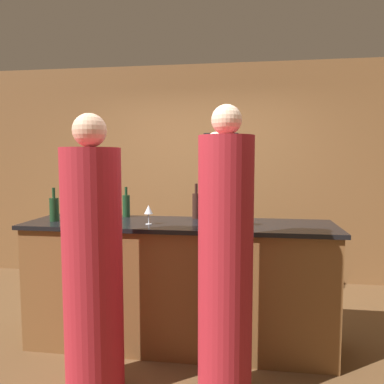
% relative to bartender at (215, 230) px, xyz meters
% --- Properties ---
extents(ground_plane, '(14.00, 14.00, 0.00)m').
position_rel_bartender_xyz_m(ground_plane, '(-0.25, -0.72, -0.87)').
color(ground_plane, brown).
extents(back_wall, '(8.00, 0.08, 2.80)m').
position_rel_bartender_xyz_m(back_wall, '(-0.25, 1.14, 0.53)').
color(back_wall, brown).
rests_on(back_wall, ground_plane).
extents(bar_counter, '(2.58, 0.67, 1.06)m').
position_rel_bartender_xyz_m(bar_counter, '(-0.25, -0.72, -0.34)').
color(bar_counter, brown).
rests_on(bar_counter, ground_plane).
extents(bartender, '(0.33, 0.33, 1.86)m').
position_rel_bartender_xyz_m(bartender, '(0.00, 0.00, 0.00)').
color(bartender, '#4C6B93').
rests_on(bartender, ground_plane).
extents(guest_0, '(0.40, 0.40, 1.89)m').
position_rel_bartender_xyz_m(guest_0, '(-0.71, -1.43, 0.00)').
color(guest_0, maroon).
rests_on(guest_0, ground_plane).
extents(guest_1, '(0.35, 0.35, 1.92)m').
position_rel_bartender_xyz_m(guest_1, '(0.18, -1.42, 0.03)').
color(guest_1, maroon).
rests_on(guest_1, ground_plane).
extents(wine_bottle_0, '(0.07, 0.07, 0.28)m').
position_rel_bartender_xyz_m(wine_bottle_0, '(-0.78, -0.48, 0.30)').
color(wine_bottle_0, '#19381E').
rests_on(wine_bottle_0, bar_counter).
extents(wine_bottle_1, '(0.07, 0.07, 0.31)m').
position_rel_bartender_xyz_m(wine_bottle_1, '(-0.14, -0.48, 0.31)').
color(wine_bottle_1, black).
rests_on(wine_bottle_1, bar_counter).
extents(wine_bottle_2, '(0.08, 0.08, 0.29)m').
position_rel_bartender_xyz_m(wine_bottle_2, '(-1.32, -0.80, 0.30)').
color(wine_bottle_2, '#19381E').
rests_on(wine_bottle_2, bar_counter).
extents(wine_glass_0, '(0.08, 0.08, 0.17)m').
position_rel_bartender_xyz_m(wine_glass_0, '(0.06, -0.82, 0.32)').
color(wine_glass_0, silver).
rests_on(wine_glass_0, bar_counter).
extents(wine_glass_1, '(0.07, 0.07, 0.16)m').
position_rel_bartender_xyz_m(wine_glass_1, '(-0.48, -0.84, 0.31)').
color(wine_glass_1, silver).
rests_on(wine_glass_1, bar_counter).
extents(wine_glass_2, '(0.06, 0.06, 0.14)m').
position_rel_bartender_xyz_m(wine_glass_2, '(-0.05, -0.73, 0.29)').
color(wine_glass_2, silver).
rests_on(wine_glass_2, bar_counter).
extents(wine_glass_3, '(0.08, 0.08, 0.17)m').
position_rel_bartender_xyz_m(wine_glass_3, '(0.31, -0.78, 0.32)').
color(wine_glass_3, silver).
rests_on(wine_glass_3, bar_counter).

